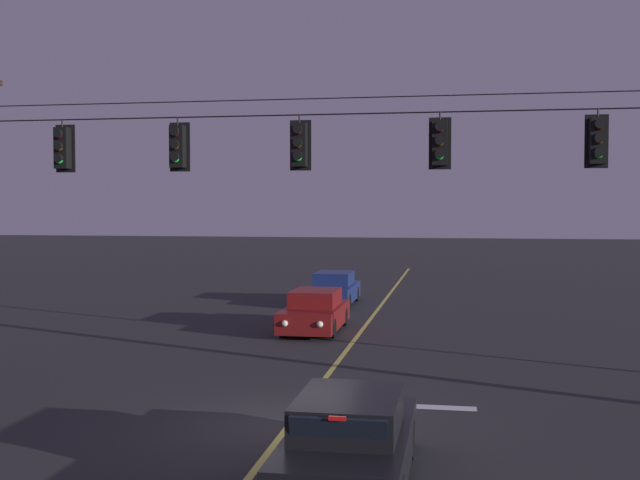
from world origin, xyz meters
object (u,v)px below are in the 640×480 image
object	(u,v)px
traffic_light_rightmost	(598,140)
car_oncoming_lead	(315,312)
traffic_light_right_inner	(440,143)
car_waiting_near_lane	(350,442)
car_oncoming_trailing	(334,289)
traffic_light_leftmost	(62,148)
traffic_light_centre	(299,145)
traffic_light_left_inner	(177,146)

from	to	relation	value
traffic_light_rightmost	car_oncoming_lead	bearing A→B (deg)	130.45
traffic_light_right_inner	car_oncoming_lead	bearing A→B (deg)	116.02
car_waiting_near_lane	car_oncoming_lead	distance (m)	14.61
car_oncoming_trailing	traffic_light_leftmost	bearing A→B (deg)	-103.65
traffic_light_centre	car_waiting_near_lane	bearing A→B (deg)	-70.86
car_waiting_near_lane	traffic_light_left_inner	bearing A→B (deg)	131.10
car_oncoming_trailing	traffic_light_rightmost	bearing A→B (deg)	-63.36
car_oncoming_lead	car_oncoming_trailing	size ratio (longest dim) A/B	1.00
traffic_light_right_inner	car_waiting_near_lane	world-z (taller)	traffic_light_right_inner
car_oncoming_lead	traffic_light_left_inner	bearing A→B (deg)	-99.96
traffic_light_leftmost	car_oncoming_lead	xyz separation A→B (m)	(4.39, 8.89, -4.94)
traffic_light_leftmost	traffic_light_rightmost	xyz separation A→B (m)	(11.97, 0.00, 0.00)
traffic_light_left_inner	car_waiting_near_lane	world-z (taller)	traffic_light_left_inner
car_waiting_near_lane	car_oncoming_trailing	xyz separation A→B (m)	(-3.62, 21.46, -0.00)
traffic_light_left_inner	car_waiting_near_lane	distance (m)	8.68
traffic_light_right_inner	car_waiting_near_lane	xyz separation A→B (m)	(-1.21, -5.38, -4.94)
car_oncoming_lead	traffic_light_rightmost	bearing A→B (deg)	-49.55
traffic_light_leftmost	car_waiting_near_lane	bearing A→B (deg)	-35.58
traffic_light_leftmost	traffic_light_left_inner	size ratio (longest dim) A/B	1.00
traffic_light_centre	car_oncoming_trailing	distance (m)	16.92
traffic_light_centre	car_waiting_near_lane	distance (m)	7.54
traffic_light_centre	traffic_light_right_inner	xyz separation A→B (m)	(3.08, 0.00, 0.00)
traffic_light_left_inner	traffic_light_rightmost	bearing A→B (deg)	0.00
traffic_light_rightmost	traffic_light_leftmost	bearing A→B (deg)	180.00
traffic_light_right_inner	car_oncoming_trailing	world-z (taller)	traffic_light_right_inner
traffic_light_right_inner	traffic_light_rightmost	bearing A→B (deg)	0.00
traffic_light_leftmost	traffic_light_right_inner	xyz separation A→B (m)	(8.73, 0.00, 0.00)
car_oncoming_trailing	car_waiting_near_lane	bearing A→B (deg)	-80.44
traffic_light_leftmost	traffic_light_centre	world-z (taller)	same
traffic_light_rightmost	car_oncoming_trailing	xyz separation A→B (m)	(-8.07, 16.08, -4.94)
traffic_light_left_inner	traffic_light_right_inner	size ratio (longest dim) A/B	1.00
car_waiting_near_lane	car_oncoming_trailing	distance (m)	21.77
car_waiting_near_lane	car_oncoming_trailing	world-z (taller)	same
traffic_light_centre	car_waiting_near_lane	xyz separation A→B (m)	(1.87, -5.38, -4.94)
traffic_light_leftmost	traffic_light_left_inner	distance (m)	2.83
traffic_light_centre	car_waiting_near_lane	world-z (taller)	traffic_light_centre
traffic_light_leftmost	car_oncoming_trailing	size ratio (longest dim) A/B	0.28
traffic_light_left_inner	car_oncoming_trailing	distance (m)	16.86
traffic_light_centre	traffic_light_rightmost	xyz separation A→B (m)	(6.32, 0.00, 0.00)
traffic_light_centre	traffic_light_right_inner	size ratio (longest dim) A/B	1.00
traffic_light_rightmost	traffic_light_left_inner	bearing A→B (deg)	180.00
traffic_light_right_inner	car_oncoming_trailing	xyz separation A→B (m)	(-4.83, 16.08, -4.94)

